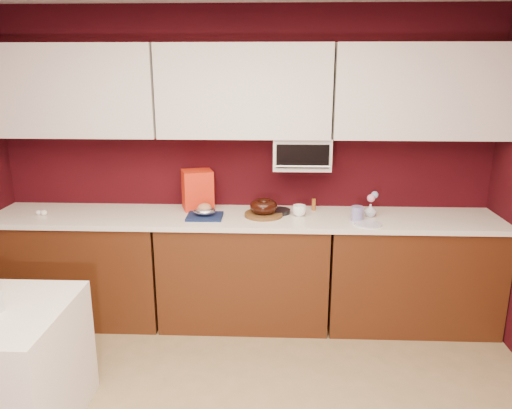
{
  "coord_description": "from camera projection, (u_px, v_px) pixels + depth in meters",
  "views": [
    {
      "loc": [
        0.26,
        -1.8,
        2.04
      ],
      "look_at": [
        0.1,
        1.84,
        1.02
      ],
      "focal_mm": 35.0,
      "sensor_mm": 36.0,
      "label": 1
    }
  ],
  "objects": [
    {
      "name": "wall_back",
      "position": [
        246.0,
        164.0,
        4.12
      ],
      "size": [
        4.0,
        0.02,
        2.5
      ],
      "primitive_type": "cube",
      "color": "#33070C",
      "rests_on": "floor"
    },
    {
      "name": "base_cabinet_left",
      "position": [
        83.0,
        268.0,
        4.1
      ],
      "size": [
        1.31,
        0.58,
        0.86
      ],
      "primitive_type": "cube",
      "color": "#49220E",
      "rests_on": "floor"
    },
    {
      "name": "base_cabinet_center",
      "position": [
        244.0,
        271.0,
        4.04
      ],
      "size": [
        1.31,
        0.58,
        0.86
      ],
      "primitive_type": "cube",
      "color": "#49220E",
      "rests_on": "floor"
    },
    {
      "name": "base_cabinet_right",
      "position": [
        410.0,
        274.0,
        3.99
      ],
      "size": [
        1.31,
        0.58,
        0.86
      ],
      "primitive_type": "cube",
      "color": "#49220E",
      "rests_on": "floor"
    },
    {
      "name": "countertop",
      "position": [
        244.0,
        218.0,
        3.92
      ],
      "size": [
        4.0,
        0.62,
        0.04
      ],
      "primitive_type": "cube",
      "color": "white",
      "rests_on": "base_cabinet_center"
    },
    {
      "name": "upper_cabinet_left",
      "position": [
        73.0,
        91.0,
        3.86
      ],
      "size": [
        1.31,
        0.33,
        0.7
      ],
      "primitive_type": "cube",
      "color": "white",
      "rests_on": "wall_back"
    },
    {
      "name": "upper_cabinet_center",
      "position": [
        244.0,
        91.0,
        3.8
      ],
      "size": [
        1.31,
        0.33,
        0.7
      ],
      "primitive_type": "cube",
      "color": "white",
      "rests_on": "wall_back"
    },
    {
      "name": "upper_cabinet_right",
      "position": [
        421.0,
        91.0,
        3.75
      ],
      "size": [
        1.31,
        0.33,
        0.7
      ],
      "primitive_type": "cube",
      "color": "white",
      "rests_on": "wall_back"
    },
    {
      "name": "toaster_oven",
      "position": [
        302.0,
        153.0,
        3.93
      ],
      "size": [
        0.45,
        0.3,
        0.25
      ],
      "primitive_type": "cube",
      "color": "white",
      "rests_on": "upper_cabinet_center"
    },
    {
      "name": "toaster_oven_door",
      "position": [
        303.0,
        156.0,
        3.78
      ],
      "size": [
        0.4,
        0.02,
        0.18
      ],
      "primitive_type": "cube",
      "color": "black",
      "rests_on": "toaster_oven"
    },
    {
      "name": "toaster_oven_handle",
      "position": [
        302.0,
        166.0,
        3.78
      ],
      "size": [
        0.42,
        0.02,
        0.02
      ],
      "primitive_type": "cylinder",
      "rotation": [
        0.0,
        1.57,
        0.0
      ],
      "color": "silver",
      "rests_on": "toaster_oven"
    },
    {
      "name": "cake_base",
      "position": [
        264.0,
        214.0,
        3.9
      ],
      "size": [
        0.33,
        0.33,
        0.03
      ],
      "primitive_type": "cylinder",
      "rotation": [
        0.0,
        0.0,
        -0.13
      ],
      "color": "brown",
      "rests_on": "countertop"
    },
    {
      "name": "bundt_cake",
      "position": [
        264.0,
        206.0,
        3.88
      ],
      "size": [
        0.22,
        0.22,
        0.09
      ],
      "primitive_type": "torus",
      "rotation": [
        0.0,
        0.0,
        0.01
      ],
      "color": "black",
      "rests_on": "cake_base"
    },
    {
      "name": "navy_towel",
      "position": [
        205.0,
        216.0,
        3.86
      ],
      "size": [
        0.28,
        0.23,
        0.02
      ],
      "primitive_type": "cube",
      "rotation": [
        0.0,
        0.0,
        0.02
      ],
      "color": "#111D43",
      "rests_on": "countertop"
    },
    {
      "name": "foil_ham_nest",
      "position": [
        205.0,
        211.0,
        3.85
      ],
      "size": [
        0.2,
        0.18,
        0.06
      ],
      "primitive_type": "ellipsoid",
      "rotation": [
        0.0,
        0.0,
        0.28
      ],
      "color": "white",
      "rests_on": "navy_towel"
    },
    {
      "name": "roasted_ham",
      "position": [
        205.0,
        208.0,
        3.85
      ],
      "size": [
        0.13,
        0.12,
        0.07
      ],
      "primitive_type": "ellipsoid",
      "rotation": [
        0.0,
        0.0,
        -0.25
      ],
      "color": "tan",
      "rests_on": "foil_ham_nest"
    },
    {
      "name": "pandoro_box",
      "position": [
        198.0,
        190.0,
        4.07
      ],
      "size": [
        0.29,
        0.28,
        0.32
      ],
      "primitive_type": "cube",
      "rotation": [
        0.0,
        0.0,
        0.31
      ],
      "color": "red",
      "rests_on": "countertop"
    },
    {
      "name": "dark_pan",
      "position": [
        279.0,
        211.0,
        3.98
      ],
      "size": [
        0.21,
        0.21,
        0.03
      ],
      "primitive_type": "cylinder",
      "rotation": [
        0.0,
        0.0,
        0.16
      ],
      "color": "black",
      "rests_on": "countertop"
    },
    {
      "name": "coffee_mug",
      "position": [
        299.0,
        209.0,
        3.9
      ],
      "size": [
        0.13,
        0.13,
        0.11
      ],
      "primitive_type": "imported",
      "rotation": [
        0.0,
        0.0,
        0.73
      ],
      "color": "white",
      "rests_on": "countertop"
    },
    {
      "name": "blue_jar",
      "position": [
        357.0,
        213.0,
        3.79
      ],
      "size": [
        0.11,
        0.11,
        0.11
      ],
      "primitive_type": "cylinder",
      "rotation": [
        0.0,
        0.0,
        -0.22
      ],
      "color": "navy",
      "rests_on": "countertop"
    },
    {
      "name": "flower_vase",
      "position": [
        370.0,
        209.0,
        3.88
      ],
      "size": [
        0.09,
        0.09,
        0.11
      ],
      "primitive_type": "imported",
      "rotation": [
        0.0,
        0.0,
        0.29
      ],
      "color": "#B5B8CD",
      "rests_on": "countertop"
    },
    {
      "name": "flower_pink",
      "position": [
        371.0,
        198.0,
        3.86
      ],
      "size": [
        0.06,
        0.06,
        0.06
      ],
      "primitive_type": "sphere",
      "color": "pink",
      "rests_on": "flower_vase"
    },
    {
      "name": "flower_blue",
      "position": [
        375.0,
        195.0,
        3.87
      ],
      "size": [
        0.06,
        0.06,
        0.06
      ],
      "primitive_type": "sphere",
      "color": "#7E9ACA",
      "rests_on": "flower_vase"
    },
    {
      "name": "china_plate",
      "position": [
        368.0,
        224.0,
        3.69
      ],
      "size": [
        0.23,
        0.23,
        0.01
      ],
      "primitive_type": "cylinder",
      "rotation": [
        0.0,
        0.0,
        -0.15
      ],
      "color": "silver",
      "rests_on": "countertop"
    },
    {
      "name": "amber_bottle",
      "position": [
        314.0,
        205.0,
        4.05
      ],
      "size": [
        0.04,
        0.04,
        0.1
      ],
      "primitive_type": "cylinder",
      "rotation": [
        0.0,
        0.0,
        0.1
      ],
      "color": "brown",
      "rests_on": "countertop"
    },
    {
      "name": "egg_left",
      "position": [
        39.0,
        213.0,
        3.93
      ],
      "size": [
        0.06,
        0.05,
        0.04
      ],
      "primitive_type": "ellipsoid",
      "rotation": [
        0.0,
        0.0,
        -0.17
      ],
      "color": "white",
      "rests_on": "countertop"
    },
    {
      "name": "egg_right",
      "position": [
        44.0,
        213.0,
        3.92
      ],
      "size": [
        0.07,
        0.06,
        0.04
      ],
      "primitive_type": "ellipsoid",
      "rotation": [
        0.0,
        0.0,
        0.32
      ],
      "color": "white",
      "rests_on": "countertop"
    }
  ]
}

